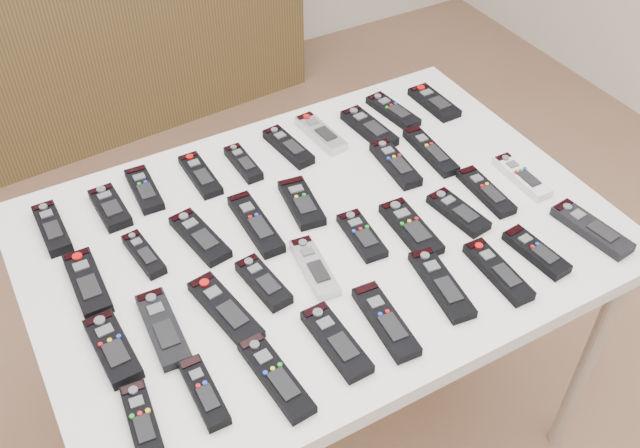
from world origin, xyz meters
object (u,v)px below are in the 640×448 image
remote_21 (314,267)px  remote_27 (142,421)px  remote_22 (362,235)px  remote_25 (486,192)px  table (320,249)px  remote_14 (301,203)px  sideboard (126,37)px  remote_11 (144,254)px  remote_0 (52,228)px  remote_26 (522,177)px  remote_28 (204,392)px  remote_19 (225,309)px  remote_4 (243,163)px  remote_6 (321,133)px  remote_8 (393,111)px  remote_9 (434,102)px  remote_34 (536,252)px  remote_13 (256,224)px  remote_18 (163,328)px  remote_30 (336,341)px  remote_31 (386,321)px  remote_35 (592,229)px  remote_15 (395,164)px  remote_3 (200,175)px  remote_10 (87,283)px  remote_5 (288,147)px  remote_1 (110,208)px  remote_2 (144,189)px  remote_16 (430,151)px  remote_33 (498,271)px  remote_29 (276,377)px  remote_12 (200,237)px  remote_23 (411,228)px  remote_20 (263,282)px  remote_32 (441,284)px

remote_21 → remote_27: (-0.43, -0.17, 0.00)m
remote_22 → remote_25: 0.33m
table → remote_14: size_ratio=7.82×
sideboard → remote_11: remote_11 is taller
remote_0 → remote_26: (1.01, -0.36, -0.00)m
remote_28 → remote_19: bearing=56.0°
remote_4 → remote_6: bearing=2.5°
remote_8 → remote_9: bearing=-16.6°
remote_6 → remote_34: remote_6 is taller
remote_13 → remote_18: bearing=-146.8°
remote_30 → remote_31: bearing=-4.0°
remote_27 → remote_26: bearing=16.3°
remote_35 → remote_15: bearing=114.8°
sideboard → remote_14: (-0.07, -1.70, 0.41)m
remote_3 → remote_34: 0.78m
remote_0 → remote_9: (1.02, -0.01, -0.00)m
remote_10 → remote_28: bearing=-72.1°
remote_5 → remote_22: 0.36m
table → remote_11: 0.39m
remote_8 → remote_13: (-0.51, -0.22, 0.00)m
remote_10 → remote_13: 0.37m
remote_1 → remote_11: bearing=-86.2°
remote_26 → remote_27: bearing=-168.3°
remote_4 → remote_21: remote_4 is taller
remote_2 → remote_30: remote_30 is taller
remote_22 → remote_28: 0.49m
remote_16 → remote_33: size_ratio=1.07×
remote_0 → remote_2: bearing=7.4°
remote_26 → remote_28: (-0.89, -0.19, 0.00)m
remote_11 → remote_29: (0.10, -0.41, -0.00)m
remote_29 → remote_10: bearing=116.4°
remote_12 → remote_23: (0.41, -0.20, 0.00)m
remote_31 → remote_25: bearing=31.0°
remote_8 → remote_21: (-0.46, -0.39, 0.00)m
table → remote_5: size_ratio=7.58×
table → remote_22: remote_22 is taller
remote_9 → remote_28: bearing=-150.3°
remote_27 → remote_30: bearing=3.2°
remote_0 → remote_14: remote_0 is taller
remote_20 → remote_32: bearing=-36.3°
sideboard → remote_33: (0.18, -2.09, 0.41)m
remote_2 → remote_12: same height
remote_19 → remote_26: size_ratio=1.18×
remote_11 → remote_28: bearing=-99.8°
remote_0 → remote_27: remote_0 is taller
remote_5 → remote_10: size_ratio=0.92×
remote_19 → remote_32: (0.41, -0.15, 0.00)m
remote_1 → remote_18: size_ratio=0.75×
remote_16 → remote_25: 0.19m
remote_19 → remote_25: same height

